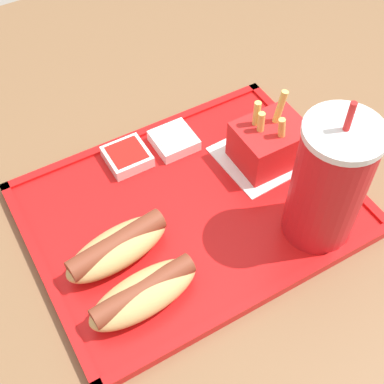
{
  "coord_description": "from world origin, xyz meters",
  "views": [
    {
      "loc": [
        0.25,
        0.34,
        1.25
      ],
      "look_at": [
        0.04,
        -0.01,
        0.74
      ],
      "focal_mm": 50.0,
      "sensor_mm": 36.0,
      "label": 1
    }
  ],
  "objects_px": {
    "soda_cup": "(329,183)",
    "hot_dog_near": "(117,247)",
    "sauce_cup_mayo": "(174,140)",
    "hot_dog_far": "(144,293)",
    "fries_carton": "(269,143)",
    "sauce_cup_ketchup": "(127,156)"
  },
  "relations": [
    {
      "from": "soda_cup",
      "to": "hot_dog_near",
      "type": "xyz_separation_m",
      "value": [
        0.23,
        -0.08,
        -0.06
      ]
    },
    {
      "from": "soda_cup",
      "to": "sauce_cup_mayo",
      "type": "distance_m",
      "value": 0.24
    },
    {
      "from": "hot_dog_far",
      "to": "fries_carton",
      "type": "distance_m",
      "value": 0.27
    },
    {
      "from": "hot_dog_far",
      "to": "fries_carton",
      "type": "xyz_separation_m",
      "value": [
        -0.24,
        -0.11,
        0.01
      ]
    },
    {
      "from": "hot_dog_near",
      "to": "fries_carton",
      "type": "xyz_separation_m",
      "value": [
        -0.24,
        -0.04,
        0.01
      ]
    },
    {
      "from": "sauce_cup_ketchup",
      "to": "hot_dog_near",
      "type": "bearing_deg",
      "value": 60.43
    },
    {
      "from": "soda_cup",
      "to": "sauce_cup_ketchup",
      "type": "bearing_deg",
      "value": -54.48
    },
    {
      "from": "soda_cup",
      "to": "hot_dog_far",
      "type": "distance_m",
      "value": 0.24
    },
    {
      "from": "fries_carton",
      "to": "sauce_cup_ketchup",
      "type": "height_order",
      "value": "fries_carton"
    },
    {
      "from": "soda_cup",
      "to": "fries_carton",
      "type": "distance_m",
      "value": 0.13
    },
    {
      "from": "soda_cup",
      "to": "hot_dog_near",
      "type": "bearing_deg",
      "value": -19.59
    },
    {
      "from": "sauce_cup_ketchup",
      "to": "hot_dog_far",
      "type": "bearing_deg",
      "value": 69.39
    },
    {
      "from": "fries_carton",
      "to": "sauce_cup_mayo",
      "type": "xyz_separation_m",
      "value": [
        0.1,
        -0.09,
        -0.02
      ]
    },
    {
      "from": "hot_dog_near",
      "to": "sauce_cup_ketchup",
      "type": "relative_size",
      "value": 2.49
    },
    {
      "from": "soda_cup",
      "to": "sauce_cup_mayo",
      "type": "relative_size",
      "value": 3.65
    },
    {
      "from": "fries_carton",
      "to": "hot_dog_near",
      "type": "bearing_deg",
      "value": 9.74
    },
    {
      "from": "hot_dog_far",
      "to": "soda_cup",
      "type": "bearing_deg",
      "value": 176.58
    },
    {
      "from": "hot_dog_far",
      "to": "sauce_cup_ketchup",
      "type": "distance_m",
      "value": 0.21
    },
    {
      "from": "fries_carton",
      "to": "sauce_cup_ketchup",
      "type": "xyz_separation_m",
      "value": [
        0.17,
        -0.09,
        -0.02
      ]
    },
    {
      "from": "hot_dog_far",
      "to": "hot_dog_near",
      "type": "height_order",
      "value": "hot_dog_near"
    },
    {
      "from": "sauce_cup_mayo",
      "to": "hot_dog_near",
      "type": "bearing_deg",
      "value": 41.46
    },
    {
      "from": "soda_cup",
      "to": "hot_dog_near",
      "type": "distance_m",
      "value": 0.25
    }
  ]
}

